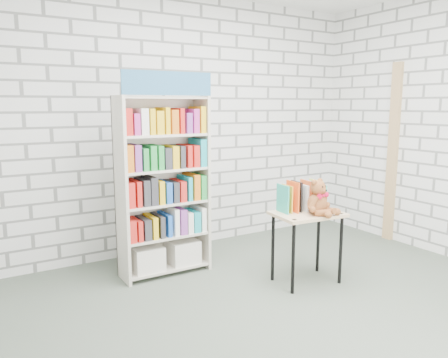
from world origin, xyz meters
TOP-DOWN VIEW (x-y plane):
  - ground at (0.00, 0.00)m, footprint 4.50×4.50m
  - room_shell at (0.00, 0.00)m, footprint 4.52×4.02m
  - bookshelf at (-0.54, 1.36)m, footprint 0.85×0.33m
  - display_table at (0.48, 0.47)m, footprint 0.65×0.48m
  - table_books at (0.49, 0.57)m, footprint 0.44×0.23m
  - teddy_bear at (0.52, 0.37)m, footprint 0.29×0.28m
  - door_trim at (2.23, 0.95)m, footprint 0.05×0.12m

SIDE VIEW (x-z plane):
  - ground at x=0.00m, z-range 0.00..0.00m
  - display_table at x=0.48m, z-range 0.24..0.89m
  - table_books at x=0.49m, z-range 0.66..0.91m
  - teddy_bear at x=0.52m, z-range 0.62..0.94m
  - bookshelf at x=-0.54m, z-range -0.08..1.82m
  - door_trim at x=2.23m, z-range 0.00..2.10m
  - room_shell at x=0.00m, z-range 0.38..3.19m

